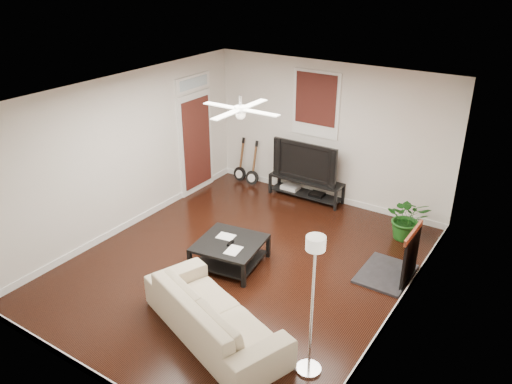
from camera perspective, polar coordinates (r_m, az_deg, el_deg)
room at (r=7.73m, az=-1.63°, el=0.63°), size 5.01×6.01×2.81m
brick_accent at (r=7.63m, az=18.40°, el=-1.04°), size 0.02×2.20×2.80m
fireplace at (r=8.13m, az=15.57°, el=-6.52°), size 0.80×1.10×0.92m
window_back at (r=10.10m, az=6.69°, el=9.70°), size 1.00×0.06×1.30m
door_left at (r=10.59m, az=-6.73°, el=6.45°), size 0.08×1.00×2.50m
tv_stand at (r=10.55m, az=5.59°, el=0.40°), size 1.56×0.42×0.44m
tv at (r=10.32m, az=5.78°, el=3.56°), size 1.39×0.18×0.80m
coffee_table at (r=8.31m, az=-2.91°, el=-6.82°), size 1.14×1.14×0.42m
sofa at (r=6.87m, az=-4.67°, el=-13.33°), size 2.46×1.63×0.67m
floor_lamp at (r=5.99m, az=6.27°, el=-12.69°), size 0.40×0.40×1.87m
potted_plant at (r=9.31m, az=16.56°, el=-2.81°), size 0.90×0.84×0.81m
guitar_left at (r=11.20m, az=-1.85°, el=3.53°), size 0.32×0.23×0.98m
guitar_right at (r=10.99m, az=-0.44°, el=3.12°), size 0.31×0.23×0.98m
ceiling_fan at (r=7.31m, az=-1.74°, el=9.23°), size 1.24×1.24×0.32m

